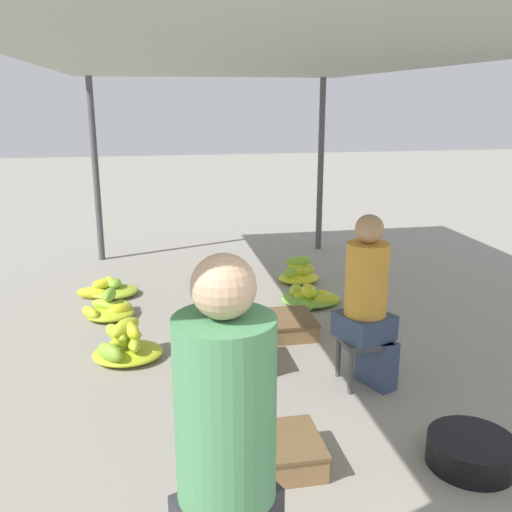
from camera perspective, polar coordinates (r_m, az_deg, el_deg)
canopy_post_back_left at (r=7.46m, az=-15.74°, el=8.15°), size 0.08×0.08×2.28m
canopy_post_back_right at (r=7.77m, az=6.48°, el=8.90°), size 0.08×0.08×2.28m
canopy_tarp at (r=4.53m, az=-0.28°, el=19.01°), size 3.32×6.25×0.04m
vendor_foreground at (r=2.05m, az=-2.98°, el=-20.66°), size 0.44×0.44×1.57m
stool at (r=4.24m, az=10.65°, el=-8.83°), size 0.34×0.34×0.36m
vendor_seated at (r=4.11m, az=11.14°, el=-4.34°), size 0.44×0.44×1.26m
basin_black at (r=3.64m, az=20.70°, el=-17.81°), size 0.50×0.50×0.17m
banana_pile_left_0 at (r=4.71m, az=-12.93°, el=-8.66°), size 0.56×0.53×0.32m
banana_pile_left_1 at (r=5.62m, az=-14.23°, el=-5.23°), size 0.54×0.44×0.27m
banana_pile_left_2 at (r=6.22m, az=-14.44°, el=-3.25°), size 0.65×0.44×0.20m
banana_pile_right_0 at (r=5.83m, az=5.52°, el=-4.15°), size 0.60×0.56×0.22m
banana_pile_right_1 at (r=6.50m, az=4.30°, el=-1.54°), size 0.46×0.47×0.30m
crate_near at (r=3.43m, az=2.60°, el=-18.97°), size 0.45×0.45×0.17m
crate_mid at (r=5.09m, az=2.83°, el=-6.93°), size 0.52×0.52×0.16m
crate_far at (r=4.47m, az=-1.77°, el=-9.75°), size 0.46×0.46×0.23m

